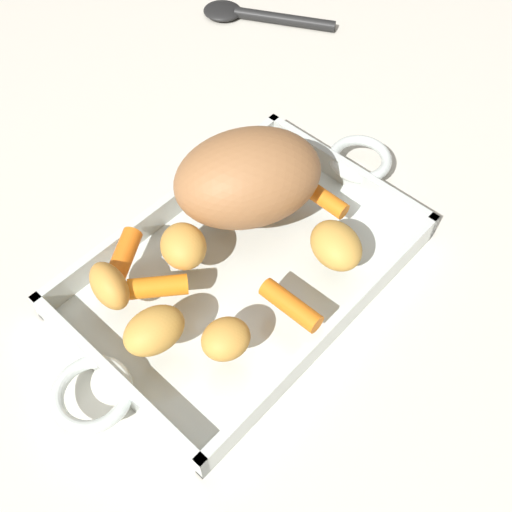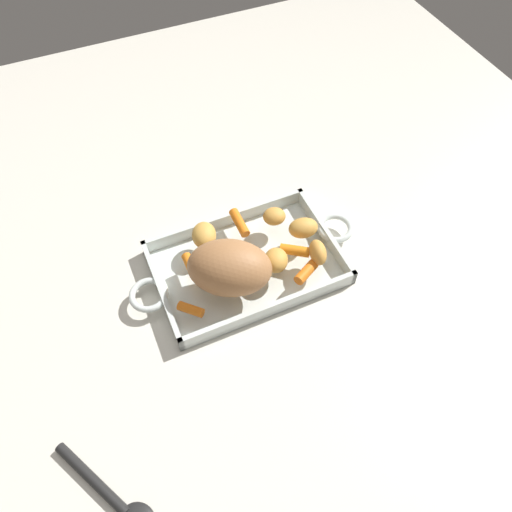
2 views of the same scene
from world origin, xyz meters
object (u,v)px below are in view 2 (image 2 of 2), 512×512
at_px(baby_carrot_northwest, 295,250).
at_px(potato_golden_large, 276,260).
at_px(roasting_dish, 247,264).
at_px(pork_roast, 230,268).
at_px(baby_carrot_short, 239,223).
at_px(baby_carrot_northeast, 306,272).
at_px(serving_spoon, 115,502).
at_px(baby_carrot_center_right, 191,309).
at_px(potato_near_roast, 303,228).
at_px(potato_halved, 274,216).
at_px(baby_carrot_long, 190,265).
at_px(potato_golden_small, 204,235).
at_px(potato_corner, 318,252).

bearing_deg(baby_carrot_northwest, potato_golden_large, -165.63).
xyz_separation_m(roasting_dish, pork_roast, (-0.05, -0.04, 0.07)).
distance_m(baby_carrot_short, baby_carrot_northeast, 0.18).
bearing_deg(serving_spoon, baby_carrot_center_right, 110.67).
distance_m(potato_near_roast, potato_halved, 0.07).
distance_m(baby_carrot_center_right, baby_carrot_short, 0.22).
height_order(roasting_dish, baby_carrot_northwest, baby_carrot_northwest).
bearing_deg(baby_carrot_northwest, baby_carrot_long, 165.58).
distance_m(pork_roast, baby_carrot_short, 0.14).
relative_size(roasting_dish, baby_carrot_northwest, 8.25).
bearing_deg(baby_carrot_center_right, potato_golden_large, 9.08).
relative_size(baby_carrot_long, potato_near_roast, 0.80).
height_order(roasting_dish, baby_carrot_northeast, baby_carrot_northeast).
height_order(baby_carrot_northeast, potato_halved, potato_halved).
bearing_deg(baby_carrot_northeast, baby_carrot_northwest, 87.23).
distance_m(roasting_dish, pork_roast, 0.10).
bearing_deg(baby_carrot_northeast, potato_halved, 89.88).
distance_m(baby_carrot_short, baby_carrot_long, 0.14).
bearing_deg(potato_golden_large, baby_carrot_northwest, 14.37).
relative_size(baby_carrot_short, baby_carrot_northeast, 1.20).
height_order(potato_golden_large, potato_golden_small, same).
distance_m(baby_carrot_northeast, baby_carrot_long, 0.22).
bearing_deg(potato_golden_small, pork_roast, -83.99).
relative_size(baby_carrot_northwest, potato_corner, 1.07).
height_order(baby_carrot_northwest, potato_golden_large, potato_golden_large).
distance_m(baby_carrot_long, serving_spoon, 0.42).
relative_size(baby_carrot_long, potato_corner, 0.89).
bearing_deg(potato_near_roast, baby_carrot_short, 147.02).
bearing_deg(potato_golden_small, baby_carrot_short, 6.30).
bearing_deg(potato_golden_large, baby_carrot_center_right, -170.92).
relative_size(roasting_dish, potato_golden_large, 8.95).
xyz_separation_m(baby_carrot_northwest, baby_carrot_long, (-0.20, 0.05, -0.00)).
height_order(baby_carrot_long, potato_golden_large, potato_golden_large).
bearing_deg(roasting_dish, baby_carrot_long, 169.17).
bearing_deg(potato_golden_small, baby_carrot_long, -134.28).
distance_m(baby_carrot_northwest, potato_halved, 0.09).
bearing_deg(potato_corner, potato_golden_small, 145.31).
xyz_separation_m(baby_carrot_northeast, potato_near_roast, (0.04, 0.09, 0.01)).
distance_m(potato_corner, potato_golden_small, 0.23).
height_order(baby_carrot_northeast, potato_near_roast, potato_near_roast).
height_order(baby_carrot_center_right, baby_carrot_short, same).
bearing_deg(potato_golden_small, baby_carrot_northeast, -45.99).
bearing_deg(baby_carrot_center_right, baby_carrot_short, 43.61).
bearing_deg(baby_carrot_long, potato_golden_large, -22.50).
bearing_deg(serving_spoon, potato_halved, 102.06).
distance_m(potato_golden_large, potato_corner, 0.08).
bearing_deg(potato_golden_large, potato_halved, 66.68).
relative_size(potato_corner, potato_golden_small, 0.89).
height_order(baby_carrot_center_right, potato_corner, potato_corner).
bearing_deg(baby_carrot_northwest, pork_roast, -175.92).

